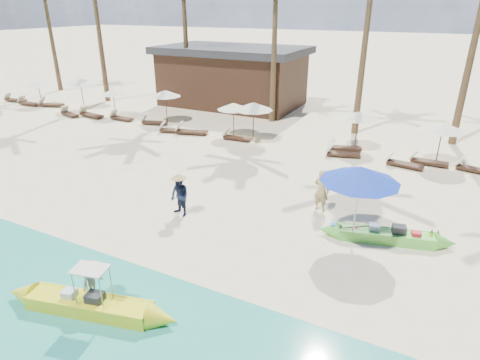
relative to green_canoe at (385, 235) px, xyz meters
The scene contains 32 objects.
ground 6.06m from the green_canoe, 158.88° to the right, with size 240.00×240.00×0.00m, color beige.
wet_sand_strip 9.14m from the green_canoe, 128.19° to the right, with size 240.00×4.50×0.01m, color tan.
green_canoe is the anchor object (origin of this frame).
yellow_canoe 9.12m from the green_canoe, 132.04° to the right, with size 5.13×1.51×1.35m.
tourist 2.84m from the green_canoe, 155.39° to the left, with size 0.59×0.39×1.63m, color tan.
vendor_green 7.15m from the green_canoe, 167.64° to the right, with size 0.75×0.58×1.53m, color #141E39.
vendor_yellow 8.99m from the green_canoe, 134.53° to the right, with size 0.61×0.35×0.95m, color gray.
blue_umbrella 2.43m from the green_canoe, 151.73° to the right, with size 2.44×2.44×2.63m.
resort_parasol_0 27.98m from the green_canoe, 162.52° to the left, with size 1.82×1.82×1.88m.
lounger_0_left 30.73m from the green_canoe, 164.46° to the left, with size 1.88×0.81×0.62m.
lounger_0_right 28.61m from the green_canoe, 164.04° to the left, with size 1.92×0.63×0.65m.
resort_parasol_1 24.78m from the green_canoe, 158.34° to the left, with size 2.16×2.16×2.23m.
lounger_1_left 26.93m from the green_canoe, 162.03° to the left, with size 1.93×1.15×0.63m.
lounger_1_right 23.17m from the green_canoe, 162.55° to the left, with size 1.75×0.93×0.57m.
resort_parasol_2 21.17m from the green_canoe, 156.21° to the left, with size 1.76×1.76×1.81m.
lounger_2_left 21.83m from the green_canoe, 160.23° to the left, with size 2.01×0.84×0.66m.
resort_parasol_3 17.69m from the green_canoe, 149.64° to the left, with size 2.00×2.00×2.06m.
lounger_3_left 19.71m from the green_canoe, 156.95° to the left, with size 1.72×0.54×0.58m.
lounger_3_right 17.40m from the green_canoe, 153.24° to the left, with size 1.77×0.92×0.57m.
resort_parasol_4 12.74m from the green_canoe, 140.51° to the left, with size 1.89×1.89×1.95m.
lounger_4_left 15.10m from the green_canoe, 152.73° to the left, with size 1.78×1.01×0.58m.
lounger_4_right 14.14m from the green_canoe, 149.80° to the left, with size 2.00×1.10×0.65m.
resort_parasol_5 11.41m from the green_canoe, 137.45° to the left, with size 2.15×2.15×2.22m.
lounger_5_left 11.83m from the green_canoe, 141.69° to the left, with size 1.70×0.60×0.57m.
resort_parasol_6 9.51m from the green_canoe, 107.86° to the left, with size 1.96×1.96×2.02m.
lounger_6_left 8.95m from the green_canoe, 112.25° to the left, with size 1.85×1.09×0.60m.
lounger_6_right 8.02m from the green_canoe, 113.82° to the left, with size 1.82×0.96×0.59m.
resort_parasol_7 8.57m from the green_canoe, 82.18° to the left, with size 2.03×2.03×2.09m.
lounger_7_left 8.09m from the green_canoe, 84.79° to the left, with size 1.77×0.56×0.60m.
lounger_7_right 7.24m from the green_canoe, 92.16° to the left, with size 1.79×0.77×0.59m.
lounger_8_left 8.46m from the green_canoe, 71.36° to the left, with size 1.74×0.80×0.57m.
pavilion_west 20.61m from the green_canoe, 131.70° to the left, with size 10.80×6.60×4.30m.
Camera 1 is at (6.45, -9.96, 7.06)m, focal length 30.00 mm.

